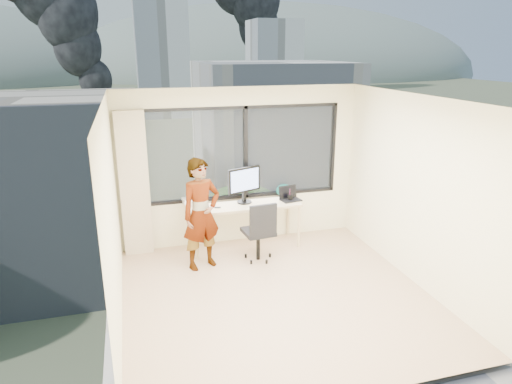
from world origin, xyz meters
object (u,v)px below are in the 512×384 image
object	(u,v)px
desk	(245,225)
laptop	(291,194)
chair	(258,230)
game_console	(194,201)
person	(201,214)
monitor	(244,185)
handbag	(284,190)

from	to	relation	value
desk	laptop	world-z (taller)	laptop
chair	game_console	size ratio (longest dim) A/B	2.93
desk	person	size ratio (longest dim) A/B	1.07
chair	laptop	bearing A→B (deg)	29.19
laptop	person	bearing A→B (deg)	-172.12
monitor	person	bearing A→B (deg)	-164.35
chair	person	distance (m)	0.94
desk	person	xyz separation A→B (m)	(-0.81, -0.54, 0.47)
monitor	laptop	distance (m)	0.81
game_console	handbag	size ratio (longest dim) A/B	1.25
chair	monitor	bearing A→B (deg)	90.08
desk	game_console	size ratio (longest dim) A/B	5.30
person	game_console	distance (m)	0.80
game_console	handbag	xyz separation A→B (m)	(1.54, -0.03, 0.06)
desk	laptop	distance (m)	0.91
monitor	laptop	size ratio (longest dim) A/B	1.77
monitor	laptop	world-z (taller)	monitor
chair	game_console	xyz separation A→B (m)	(-0.87, 0.80, 0.29)
game_console	chair	bearing A→B (deg)	-56.54
desk	monitor	bearing A→B (deg)	87.95
person	monitor	world-z (taller)	person
handbag	laptop	bearing A→B (deg)	-89.65
game_console	laptop	bearing A→B (deg)	-24.54
person	laptop	world-z (taller)	person
chair	laptop	distance (m)	0.94
monitor	laptop	xyz separation A→B (m)	(0.77, -0.10, -0.20)
monitor	handbag	size ratio (longest dim) A/B	2.23
desk	game_console	distance (m)	0.94
game_console	laptop	xyz separation A→B (m)	(1.58, -0.30, 0.06)
chair	handbag	xyz separation A→B (m)	(0.68, 0.78, 0.36)
desk	monitor	xyz separation A→B (m)	(0.00, 0.06, 0.68)
person	handbag	size ratio (longest dim) A/B	6.20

